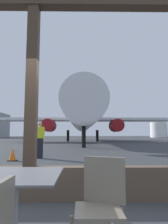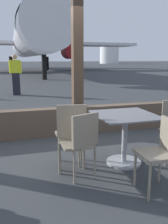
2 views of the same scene
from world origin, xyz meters
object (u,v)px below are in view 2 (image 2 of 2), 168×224
cafe_chair_window_right (71,130)px  airplane (30,41)px  cafe_chair_window_left (81,140)px  ground_crew_worker (16,74)px  fuel_storage_tank (109,55)px  cafe_chair_aisle_right (163,148)px  dining_table (125,134)px

cafe_chair_window_right → airplane: (1.61, 28.97, 3.23)m
airplane → cafe_chair_window_left: bearing=-93.1°
cafe_chair_window_left → ground_crew_worker: size_ratio=0.50×
cafe_chair_window_right → fuel_storage_tank: size_ratio=0.15×
cafe_chair_window_right → ground_crew_worker: size_ratio=0.54×
cafe_chair_aisle_right → ground_crew_worker: (-1.47, 8.60, 0.37)m
cafe_chair_window_left → airplane: 29.53m
dining_table → cafe_chair_window_right: bearing=173.8°
dining_table → ground_crew_worker: (-1.39, 7.77, 0.44)m
ground_crew_worker → cafe_chair_aisle_right: bearing=-80.3°
cafe_chair_window_left → fuel_storage_tank: bearing=67.5°
dining_table → cafe_chair_window_left: bearing=-161.7°
dining_table → cafe_chair_window_right: size_ratio=0.91×
dining_table → cafe_chair_window_left: 0.79m
airplane → ground_crew_worker: airplane is taller
cafe_chair_window_left → airplane: bearing=86.9°
cafe_chair_aisle_right → cafe_chair_window_left: bearing=144.7°
airplane → ground_crew_worker: (-2.21, -21.29, -2.88)m
cafe_chair_window_left → cafe_chair_window_right: (-0.04, 0.33, 0.03)m
ground_crew_worker → fuel_storage_tank: 74.05m
cafe_chair_aisle_right → fuel_storage_tank: (30.24, 75.49, 2.34)m
cafe_chair_aisle_right → fuel_storage_tank: bearing=68.2°
cafe_chair_window_right → airplane: 29.20m
cafe_chair_window_left → cafe_chair_aisle_right: size_ratio=1.01×
cafe_chair_window_right → cafe_chair_aisle_right: cafe_chair_window_right is taller
dining_table → airplane: bearing=88.4°
cafe_chair_window_left → fuel_storage_tank: 81.12m
cafe_chair_window_left → cafe_chair_aisle_right: bearing=-35.3°
cafe_chair_window_right → cafe_chair_window_left: bearing=-82.3°
dining_table → airplane: airplane is taller
cafe_chair_window_right → fuel_storage_tank: fuel_storage_tank is taller
cafe_chair_window_right → fuel_storage_tank: 80.83m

